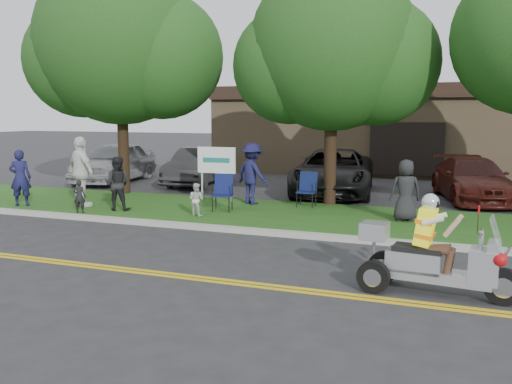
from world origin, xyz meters
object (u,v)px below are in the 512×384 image
(parked_car_mid, at_px, (334,172))
(spectator_adult_mid, at_px, (117,184))
(lawn_chair_b, at_px, (307,187))
(parked_car_left, at_px, (198,166))
(trike_scooter, at_px, (430,260))
(lawn_chair_a, at_px, (223,190))
(parked_car_far_left, at_px, (114,162))
(spectator_adult_right, at_px, (81,172))
(parked_car_right, at_px, (473,179))
(spectator_adult_left, at_px, (20,178))

(parked_car_mid, bearing_deg, spectator_adult_mid, -137.77)
(lawn_chair_b, distance_m, parked_car_mid, 3.23)
(lawn_chair_b, relative_size, parked_car_left, 0.23)
(trike_scooter, xyz_separation_m, parked_car_left, (-9.18, 10.49, 0.16))
(trike_scooter, xyz_separation_m, lawn_chair_b, (-3.69, 6.53, 0.11))
(lawn_chair_a, relative_size, parked_car_far_left, 0.21)
(spectator_adult_right, xyz_separation_m, parked_car_mid, (6.11, 5.57, -0.34))
(trike_scooter, height_order, lawn_chair_b, trike_scooter)
(lawn_chair_a, distance_m, parked_car_right, 8.18)
(spectator_adult_right, bearing_deg, lawn_chair_b, -135.97)
(trike_scooter, relative_size, lawn_chair_a, 2.39)
(parked_car_far_left, bearing_deg, parked_car_left, 1.18)
(lawn_chair_b, distance_m, parked_car_far_left, 9.63)
(lawn_chair_a, bearing_deg, trike_scooter, -53.00)
(parked_car_far_left, distance_m, parked_car_left, 3.54)
(spectator_adult_mid, height_order, parked_car_left, spectator_adult_mid)
(trike_scooter, xyz_separation_m, spectator_adult_mid, (-8.45, 4.06, 0.30))
(spectator_adult_left, bearing_deg, lawn_chair_b, 171.39)
(spectator_adult_right, height_order, parked_car_mid, spectator_adult_right)
(trike_scooter, relative_size, spectator_adult_right, 1.20)
(parked_car_left, bearing_deg, parked_car_right, -10.05)
(parked_car_left, bearing_deg, lawn_chair_b, -43.04)
(spectator_adult_left, bearing_deg, parked_car_far_left, -107.89)
(spectator_adult_right, distance_m, parked_car_left, 6.33)
(spectator_adult_mid, height_order, parked_car_far_left, parked_car_far_left)
(spectator_adult_right, height_order, parked_car_far_left, spectator_adult_right)
(trike_scooter, height_order, parked_car_right, trike_scooter)
(parked_car_mid, bearing_deg, spectator_adult_right, -145.24)
(spectator_adult_left, distance_m, parked_car_right, 13.84)
(lawn_chair_a, xyz_separation_m, spectator_adult_left, (-5.79, -1.38, 0.25))
(trike_scooter, distance_m, lawn_chair_a, 7.63)
(lawn_chair_b, height_order, parked_car_far_left, parked_car_far_left)
(parked_car_far_left, height_order, parked_car_right, parked_car_far_left)
(trike_scooter, bearing_deg, parked_car_right, 92.17)
(lawn_chair_b, bearing_deg, spectator_adult_left, -160.76)
(trike_scooter, distance_m, spectator_adult_left, 12.08)
(lawn_chair_a, distance_m, spectator_adult_left, 5.96)
(parked_car_mid, bearing_deg, parked_car_left, 164.94)
(parked_car_far_left, bearing_deg, spectator_adult_mid, -61.49)
(parked_car_far_left, bearing_deg, lawn_chair_b, -28.08)
(spectator_adult_right, bearing_deg, trike_scooter, 179.64)
(spectator_adult_right, relative_size, parked_car_far_left, 0.42)
(parked_car_mid, xyz_separation_m, parked_car_right, (4.45, 0.24, -0.10))
(lawn_chair_b, distance_m, spectator_adult_left, 8.31)
(spectator_adult_right, distance_m, parked_car_mid, 8.27)
(spectator_adult_right, bearing_deg, lawn_chair_a, -144.80)
(lawn_chair_b, relative_size, spectator_adult_right, 0.49)
(lawn_chair_b, xyz_separation_m, spectator_adult_right, (-6.05, -2.34, 0.45))
(parked_car_left, height_order, parked_car_right, parked_car_left)
(trike_scooter, bearing_deg, lawn_chair_a, 145.20)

